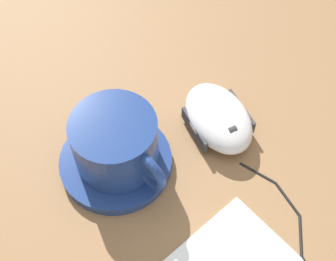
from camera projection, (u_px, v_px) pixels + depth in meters
The scene contains 4 objects.
ground_plane at pixel (195, 240), 0.47m from camera, with size 3.00×3.00×0.00m, color olive.
saucer at pixel (116, 162), 0.51m from camera, with size 0.12×0.12×0.01m, color navy.
coffee_cup at pixel (116, 143), 0.48m from camera, with size 0.09×0.11×0.06m.
computer_mouse at pixel (218, 118), 0.53m from camera, with size 0.08×0.11×0.04m.
Camera 1 is at (-0.08, -0.15, 0.45)m, focal length 50.00 mm.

